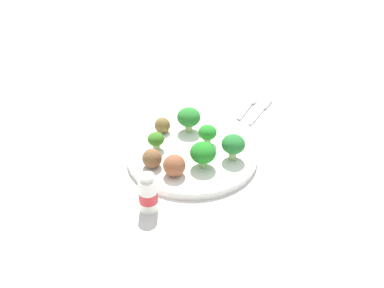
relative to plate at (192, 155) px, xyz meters
The scene contains 14 objects.
ground_plane 0.01m from the plate, ahead, with size 4.00×4.00×0.00m, color beige.
plate is the anchor object (origin of this frame).
broccoli_floret_back_left 0.08m from the plate, 112.50° to the left, with size 0.04×0.04×0.04m.
broccoli_floret_mid_right 0.07m from the plate, 126.97° to the right, with size 0.05×0.05×0.05m.
broccoli_floret_front_right 0.06m from the plate, 17.33° to the right, with size 0.04×0.04×0.05m.
broccoli_floret_mid_left 0.10m from the plate, 35.00° to the left, with size 0.05×0.05×0.06m.
broccoli_floret_far_rim 0.10m from the plate, 76.45° to the right, with size 0.05×0.05×0.06m.
meatball_back_right 0.09m from the plate, behind, with size 0.04×0.04×0.04m, color brown.
meatball_front_left 0.10m from the plate, 153.04° to the left, with size 0.04×0.04×0.04m, color brown.
meatball_near_rim 0.11m from the plate, 70.22° to the left, with size 0.04×0.04×0.04m, color brown.
napkin 0.26m from the plate, ahead, with size 0.17×0.12×0.01m, color white.
fork 0.26m from the plate, ahead, with size 0.12×0.03×0.01m.
knife 0.27m from the plate, 11.05° to the right, with size 0.15×0.02×0.01m.
yogurt_bottle 0.18m from the plate, behind, with size 0.04×0.04×0.08m.
Camera 1 is at (-0.64, -0.37, 0.53)m, focal length 39.57 mm.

